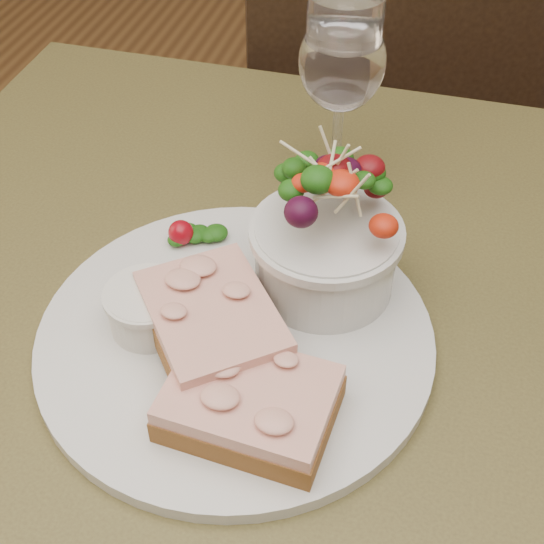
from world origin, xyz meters
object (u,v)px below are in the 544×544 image
(chair_far, at_px, (362,229))
(ramekin, at_px, (148,307))
(cafe_table, at_px, (277,413))
(sandwich_front, at_px, (250,403))
(dinner_plate, at_px, (235,337))
(wine_glass, at_px, (342,67))
(sandwich_back, at_px, (212,322))
(salad_bowl, at_px, (327,229))

(chair_far, bearing_deg, ramekin, 64.21)
(cafe_table, relative_size, sandwich_front, 6.69)
(sandwich_front, bearing_deg, cafe_table, 96.52)
(dinner_plate, bearing_deg, wine_glass, 81.92)
(dinner_plate, relative_size, sandwich_back, 2.10)
(sandwich_front, height_order, wine_glass, wine_glass)
(dinner_plate, bearing_deg, sandwich_front, -65.27)
(cafe_table, distance_m, sandwich_front, 0.16)
(cafe_table, height_order, sandwich_front, sandwich_front)
(dinner_plate, relative_size, wine_glass, 1.75)
(sandwich_back, bearing_deg, dinner_plate, 102.20)
(sandwich_front, bearing_deg, ramekin, 152.29)
(chair_far, relative_size, sandwich_back, 6.18)
(wine_glass, bearing_deg, dinner_plate, -98.08)
(salad_bowl, height_order, wine_glass, wine_glass)
(sandwich_front, bearing_deg, dinner_plate, 119.27)
(salad_bowl, xyz_separation_m, wine_glass, (-0.02, 0.15, 0.05))
(sandwich_back, height_order, wine_glass, wine_glass)
(sandwich_front, height_order, salad_bowl, salad_bowl)
(cafe_table, xyz_separation_m, chair_far, (-0.02, 0.68, -0.36))
(ramekin, bearing_deg, sandwich_back, -5.45)
(sandwich_back, relative_size, ramekin, 2.41)
(sandwich_back, bearing_deg, wine_glass, 131.05)
(cafe_table, distance_m, salad_bowl, 0.18)
(dinner_plate, bearing_deg, chair_far, 89.06)
(sandwich_back, relative_size, salad_bowl, 1.15)
(chair_far, distance_m, wine_glass, 0.75)
(dinner_plate, distance_m, sandwich_back, 0.04)
(dinner_plate, height_order, wine_glass, wine_glass)
(cafe_table, xyz_separation_m, sandwich_front, (0.00, -0.09, 0.13))
(dinner_plate, height_order, ramekin, ramekin)
(wine_glass, bearing_deg, cafe_table, -90.37)
(cafe_table, xyz_separation_m, salad_bowl, (0.02, 0.06, 0.17))
(sandwich_back, bearing_deg, salad_bowl, 103.19)
(salad_bowl, bearing_deg, ramekin, -146.59)
(wine_glass, bearing_deg, ramekin, -112.67)
(chair_far, bearing_deg, sandwich_back, 68.52)
(ramekin, bearing_deg, wine_glass, 67.33)
(ramekin, height_order, salad_bowl, salad_bowl)
(sandwich_back, xyz_separation_m, salad_bowl, (0.07, 0.08, 0.04))
(sandwich_front, relative_size, salad_bowl, 0.94)
(cafe_table, xyz_separation_m, wine_glass, (0.00, 0.21, 0.22))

